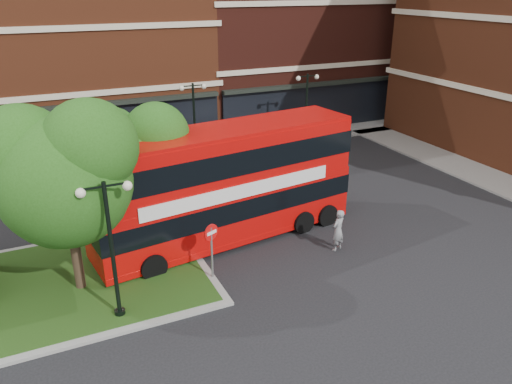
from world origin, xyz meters
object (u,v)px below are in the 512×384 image
woman (338,230)px  bus (225,177)px  car_white (246,144)px  car_silver (57,163)px

woman → bus: bearing=-59.6°
bus → car_white: bus is taller
bus → car_silver: (-6.13, 12.00, -2.27)m
car_silver → woman: bearing=-153.5°
bus → car_white: (5.57, 10.50, -2.18)m
bus → car_white: bearing=54.4°
woman → car_silver: 17.99m
bus → car_silver: 13.67m
bus → woman: 5.28m
bus → woman: bus is taller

